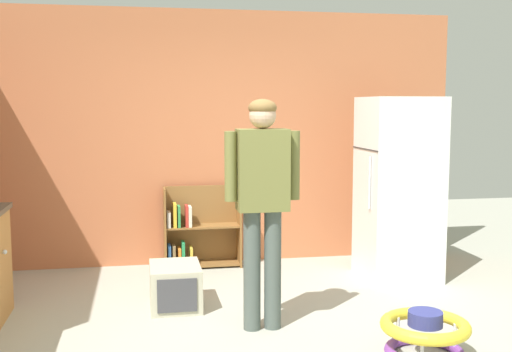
% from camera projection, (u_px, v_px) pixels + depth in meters
% --- Properties ---
extents(ground_plane, '(12.00, 12.00, 0.00)m').
position_uv_depth(ground_plane, '(258.00, 338.00, 4.58)').
color(ground_plane, '#A5A596').
rests_on(ground_plane, ground).
extents(back_wall, '(5.20, 0.06, 2.70)m').
position_uv_depth(back_wall, '(218.00, 138.00, 6.70)').
color(back_wall, '#C06D45').
rests_on(back_wall, ground).
extents(refrigerator, '(0.73, 0.68, 1.78)m').
position_uv_depth(refrigerator, '(399.00, 188.00, 6.10)').
color(refrigerator, white).
rests_on(refrigerator, ground).
extents(bookshelf, '(0.80, 0.28, 0.85)m').
position_uv_depth(bookshelf, '(196.00, 232.00, 6.58)').
color(bookshelf, brown).
rests_on(bookshelf, ground).
extents(standing_person, '(0.57, 0.22, 1.75)m').
position_uv_depth(standing_person, '(262.00, 192.00, 4.66)').
color(standing_person, '#4A554F').
rests_on(standing_person, ground).
extents(baby_walker, '(0.60, 0.60, 0.32)m').
position_uv_depth(baby_walker, '(425.00, 335.00, 4.22)').
color(baby_walker, purple).
rests_on(baby_walker, ground).
extents(pet_carrier, '(0.42, 0.55, 0.36)m').
position_uv_depth(pet_carrier, '(175.00, 286.00, 5.27)').
color(pet_carrier, beige).
rests_on(pet_carrier, ground).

